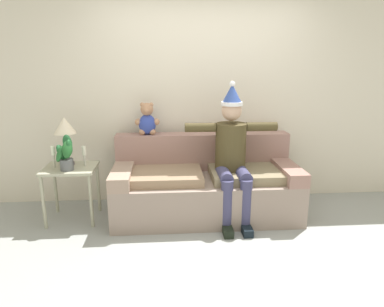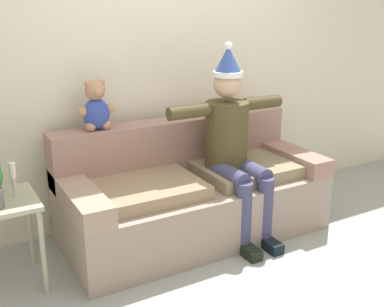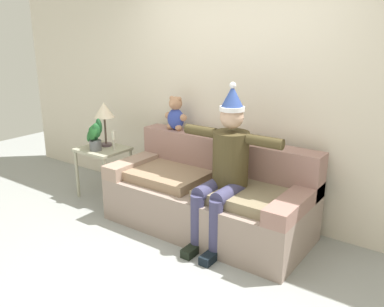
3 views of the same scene
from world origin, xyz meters
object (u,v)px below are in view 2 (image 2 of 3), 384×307
at_px(couch, 192,193).
at_px(candle_short, 13,174).
at_px(person_seated, 233,142).
at_px(teddy_bear, 96,108).

distance_m(couch, candle_short, 1.40).
xyz_separation_m(couch, person_seated, (0.28, -0.17, 0.44)).
distance_m(couch, teddy_bear, 1.02).
height_order(couch, teddy_bear, teddy_bear).
relative_size(couch, candle_short, 9.35).
bearing_deg(couch, teddy_bear, 156.67).
height_order(couch, candle_short, couch).
height_order(couch, person_seated, person_seated).
distance_m(person_seated, teddy_bear, 1.08).
bearing_deg(couch, person_seated, -31.77).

